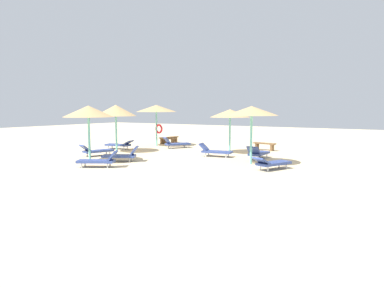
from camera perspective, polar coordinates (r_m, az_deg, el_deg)
ground_plane at (r=12.66m, az=-7.17°, el=-6.61°), size 80.00×80.00×0.00m
parasol_0 at (r=16.99m, az=9.86°, el=5.40°), size 2.58×2.58×2.85m
parasol_1 at (r=18.20m, az=-16.82°, el=5.17°), size 2.53×2.53×2.88m
parasol_2 at (r=22.03m, az=-12.53°, el=5.43°), size 2.56×2.56×2.96m
parasol_3 at (r=25.16m, az=-5.93°, el=5.81°), size 2.94×2.94×2.98m
parasol_4 at (r=21.02m, az=6.33°, el=5.05°), size 2.45×2.45×2.69m
lounger_0 at (r=15.79m, az=13.07°, el=-3.07°), size 1.36×2.01×0.63m
lounger_1 at (r=18.17m, az=-11.60°, el=-1.82°), size 1.93×1.45×0.81m
lounger_2 at (r=20.56m, az=-15.60°, el=-1.05°), size 1.18×2.00×0.71m
lounger_3 at (r=23.78m, az=-2.68°, el=0.10°), size 1.56×1.90×0.79m
lounger_4 at (r=19.60m, az=3.80°, el=-1.17°), size 1.95×0.92×0.75m
lounger_5 at (r=19.04m, az=10.92°, el=-1.47°), size 0.69×1.89×0.76m
lounger_6 at (r=16.61m, az=-15.20°, el=-2.64°), size 1.93×1.47×0.79m
lounger_7 at (r=23.67m, az=-11.92°, el=-0.09°), size 2.00×1.01×0.62m
bench_0 at (r=23.04m, az=11.94°, el=-0.16°), size 1.54×0.62×0.49m
bench_1 at (r=26.38m, az=-4.08°, el=0.71°), size 1.53×0.54×0.49m
bench_2 at (r=27.40m, az=-3.51°, el=0.91°), size 0.48×1.52×0.49m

